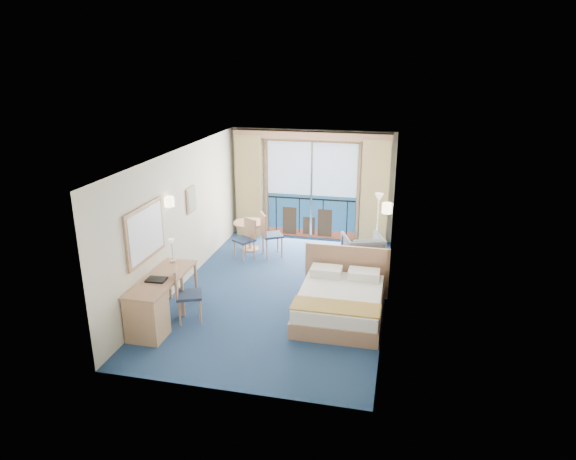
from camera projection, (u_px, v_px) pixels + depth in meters
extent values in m
plane|color=navy|center=(281.00, 290.00, 10.04)|extent=(6.50, 6.50, 0.00)
cube|color=beige|center=(312.00, 185.00, 12.62)|extent=(4.00, 0.02, 2.70)
cube|color=beige|center=(222.00, 302.00, 6.60)|extent=(4.00, 0.02, 2.70)
cube|color=beige|center=(181.00, 218.00, 10.03)|extent=(0.02, 6.50, 2.70)
cube|color=beige|center=(390.00, 233.00, 9.19)|extent=(0.02, 6.50, 2.70)
cube|color=white|center=(281.00, 153.00, 9.17)|extent=(4.00, 6.50, 0.02)
cube|color=navy|center=(311.00, 216.00, 12.84)|extent=(2.20, 0.02, 1.08)
cube|color=#A5BDD9|center=(312.00, 169.00, 12.45)|extent=(2.20, 0.02, 1.32)
cube|color=brown|center=(311.00, 233.00, 12.98)|extent=(2.20, 0.02, 0.20)
cube|color=black|center=(311.00, 199.00, 12.69)|extent=(2.20, 0.02, 0.04)
cube|color=tan|center=(312.00, 140.00, 12.22)|extent=(2.36, 0.03, 0.12)
cube|color=tan|center=(266.00, 189.00, 12.86)|extent=(0.06, 0.03, 2.40)
cube|color=tan|center=(358.00, 194.00, 12.38)|extent=(0.06, 0.03, 2.40)
cube|color=silver|center=(311.00, 191.00, 12.62)|extent=(0.05, 0.02, 2.40)
cube|color=#342517|center=(325.00, 223.00, 12.80)|extent=(0.35, 0.02, 0.70)
cube|color=#342517|center=(290.00, 221.00, 12.99)|extent=(0.35, 0.02, 0.70)
cube|color=#342517|center=(309.00, 226.00, 12.92)|extent=(0.30, 0.02, 0.45)
cube|color=black|center=(276.00, 214.00, 13.02)|extent=(0.02, 0.01, 0.90)
cube|color=black|center=(299.00, 216.00, 12.90)|extent=(0.03, 0.01, 0.90)
cube|color=black|center=(323.00, 217.00, 12.77)|extent=(0.03, 0.01, 0.90)
cube|color=black|center=(347.00, 219.00, 12.65)|extent=(0.02, 0.01, 0.90)
cube|color=tan|center=(249.00, 186.00, 12.79)|extent=(0.65, 0.22, 2.55)
cube|color=tan|center=(375.00, 193.00, 12.14)|extent=(0.65, 0.22, 2.55)
cube|color=tan|center=(311.00, 135.00, 12.07)|extent=(3.80, 0.25, 0.18)
cube|color=tan|center=(145.00, 233.00, 8.57)|extent=(0.04, 1.25, 0.95)
cube|color=silver|center=(146.00, 233.00, 8.57)|extent=(0.01, 1.12, 0.82)
cube|color=tan|center=(191.00, 200.00, 10.36)|extent=(0.03, 0.42, 0.52)
cube|color=gray|center=(192.00, 200.00, 10.35)|extent=(0.01, 0.34, 0.44)
cylinder|color=#FFDEB2|center=(169.00, 202.00, 9.30)|extent=(0.18, 0.18, 0.18)
cylinder|color=#FFDEB2|center=(387.00, 208.00, 8.90)|extent=(0.18, 0.18, 0.18)
cube|color=tan|center=(340.00, 311.00, 8.95)|extent=(1.45, 1.81, 0.27)
cube|color=white|center=(340.00, 298.00, 8.87)|extent=(1.40, 1.76, 0.23)
cube|color=tan|center=(336.00, 307.00, 8.28)|extent=(1.43, 0.50, 0.03)
cube|color=white|center=(326.00, 271.00, 9.48)|extent=(0.56, 0.36, 0.16)
cube|color=white|center=(364.00, 275.00, 9.34)|extent=(0.56, 0.36, 0.16)
cube|color=tan|center=(347.00, 271.00, 9.71)|extent=(1.59, 0.05, 1.00)
cube|color=tan|center=(375.00, 273.00, 10.15)|extent=(0.43, 0.41, 0.56)
cube|color=white|center=(377.00, 259.00, 10.02)|extent=(0.20, 0.17, 0.07)
imported|color=#40454E|center=(363.00, 251.00, 11.06)|extent=(1.03, 1.04, 0.74)
cylinder|color=silver|center=(376.00, 257.00, 11.70)|extent=(0.21, 0.21, 0.03)
cylinder|color=silver|center=(377.00, 228.00, 11.48)|extent=(0.02, 0.02, 1.42)
cone|color=silver|center=(379.00, 197.00, 11.25)|extent=(0.19, 0.19, 0.17)
cube|color=tan|center=(161.00, 279.00, 8.66)|extent=(0.59, 1.72, 0.04)
cube|color=tan|center=(147.00, 317.00, 8.25)|extent=(0.56, 0.52, 0.77)
cylinder|color=tan|center=(155.00, 293.00, 9.05)|extent=(0.05, 0.05, 0.77)
cylinder|color=tan|center=(183.00, 296.00, 8.94)|extent=(0.05, 0.05, 0.77)
cylinder|color=tan|center=(170.00, 280.00, 9.59)|extent=(0.05, 0.05, 0.77)
cylinder|color=tan|center=(196.00, 283.00, 9.48)|extent=(0.05, 0.05, 0.77)
cube|color=#202E4B|center=(189.00, 295.00, 8.77)|extent=(0.56, 0.56, 0.05)
cube|color=tan|center=(176.00, 282.00, 8.66)|extent=(0.20, 0.41, 0.51)
cylinder|color=tan|center=(200.00, 312.00, 8.72)|extent=(0.04, 0.04, 0.46)
cylinder|color=tan|center=(200.00, 303.00, 9.04)|extent=(0.04, 0.04, 0.46)
cylinder|color=tan|center=(180.00, 314.00, 8.66)|extent=(0.04, 0.04, 0.46)
cylinder|color=tan|center=(180.00, 304.00, 8.99)|extent=(0.04, 0.04, 0.46)
cube|color=black|center=(156.00, 280.00, 8.54)|extent=(0.34, 0.26, 0.03)
cylinder|color=silver|center=(173.00, 261.00, 9.30)|extent=(0.11, 0.11, 0.02)
cylinder|color=silver|center=(172.00, 251.00, 9.24)|extent=(0.02, 0.02, 0.38)
cone|color=silver|center=(171.00, 241.00, 9.18)|extent=(0.10, 0.10, 0.10)
cylinder|color=tan|center=(250.00, 223.00, 11.98)|extent=(0.75, 0.75, 0.04)
cylinder|color=tan|center=(250.00, 236.00, 12.08)|extent=(0.08, 0.08, 0.66)
cylinder|color=tan|center=(250.00, 249.00, 12.18)|extent=(0.41, 0.41, 0.03)
cube|color=#202E4B|center=(272.00, 235.00, 11.68)|extent=(0.59, 0.59, 0.05)
cube|color=tan|center=(263.00, 225.00, 11.54)|extent=(0.25, 0.40, 0.52)
cylinder|color=tan|center=(282.00, 247.00, 11.65)|extent=(0.04, 0.04, 0.46)
cylinder|color=tan|center=(278.00, 242.00, 11.97)|extent=(0.04, 0.04, 0.46)
cylinder|color=tan|center=(267.00, 249.00, 11.56)|extent=(0.04, 0.04, 0.46)
cylinder|color=tan|center=(263.00, 244.00, 11.88)|extent=(0.04, 0.04, 0.46)
cube|color=#202E4B|center=(244.00, 240.00, 11.50)|extent=(0.54, 0.54, 0.05)
cube|color=tan|center=(250.00, 228.00, 11.54)|extent=(0.34, 0.25, 0.46)
cylinder|color=tan|center=(235.00, 250.00, 11.58)|extent=(0.03, 0.03, 0.42)
cylinder|color=tan|center=(243.00, 253.00, 11.36)|extent=(0.03, 0.03, 0.42)
cylinder|color=tan|center=(245.00, 246.00, 11.78)|extent=(0.03, 0.03, 0.42)
cylinder|color=tan|center=(254.00, 250.00, 11.57)|extent=(0.03, 0.03, 0.42)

